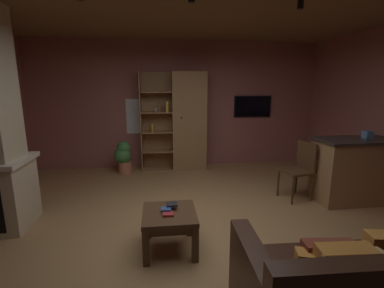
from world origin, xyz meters
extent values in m
cube|color=#A37A4C|center=(0.00, 0.00, -0.01)|extent=(6.28, 5.98, 0.02)
cube|color=#9E5B56|center=(0.00, 3.02, 1.37)|extent=(6.40, 0.06, 2.74)
cube|color=white|center=(-0.74, 2.99, 1.14)|extent=(0.77, 0.01, 0.76)
cube|color=#997047|center=(0.22, 2.74, 1.04)|extent=(0.72, 0.38, 2.08)
cube|color=#997047|center=(-0.47, 2.92, 1.04)|extent=(0.67, 0.02, 2.08)
cube|color=#997047|center=(-0.80, 2.74, 1.04)|extent=(0.02, 0.38, 2.08)
sphere|color=black|center=(0.04, 2.54, 1.14)|extent=(0.04, 0.04, 0.04)
cube|color=#997047|center=(-0.47, 2.74, 0.01)|extent=(0.67, 0.38, 0.02)
cube|color=#997047|center=(-0.47, 2.74, 0.42)|extent=(0.67, 0.38, 0.02)
cube|color=#997047|center=(-0.47, 2.74, 0.83)|extent=(0.67, 0.38, 0.02)
cube|color=#997047|center=(-0.47, 2.74, 1.25)|extent=(0.67, 0.38, 0.02)
cube|color=#997047|center=(-0.47, 2.74, 1.66)|extent=(0.67, 0.38, 0.02)
cube|color=gold|center=(-0.56, 2.68, 0.94)|extent=(0.03, 0.23, 0.19)
cube|color=gold|center=(-0.25, 2.68, 1.37)|extent=(0.05, 0.23, 0.22)
cube|color=brown|center=(-0.40, 2.68, 1.35)|extent=(0.03, 0.23, 0.19)
sphere|color=beige|center=(-0.46, 2.74, 1.30)|extent=(0.10, 0.10, 0.10)
cube|color=#997047|center=(2.69, 0.67, 0.48)|extent=(1.34, 0.57, 0.96)
cube|color=#2D2826|center=(2.69, 0.67, 0.98)|extent=(1.40, 0.63, 0.04)
cube|color=#598CBF|center=(2.77, 0.71, 1.06)|extent=(0.12, 0.12, 0.11)
cube|color=#C67F33|center=(0.67, -1.55, 0.51)|extent=(0.39, 0.26, 0.35)
cube|color=tan|center=(0.79, -1.70, 0.57)|extent=(0.44, 0.20, 0.38)
cube|color=#C67F33|center=(0.77, -1.60, 0.55)|extent=(0.38, 0.19, 0.43)
cube|color=brown|center=(0.76, -1.47, 0.53)|extent=(0.39, 0.19, 0.36)
cube|color=#4C331E|center=(-0.34, -0.30, 0.42)|extent=(0.58, 0.60, 0.05)
cube|color=#4C331E|center=(-0.34, -0.30, 0.35)|extent=(0.52, 0.54, 0.08)
cube|color=#4C331E|center=(-0.59, -0.56, 0.20)|extent=(0.07, 0.07, 0.39)
cube|color=#4C331E|center=(-0.09, -0.56, 0.20)|extent=(0.07, 0.07, 0.39)
cube|color=#4C331E|center=(-0.59, -0.04, 0.20)|extent=(0.07, 0.07, 0.39)
cube|color=#4C331E|center=(-0.09, -0.04, 0.20)|extent=(0.07, 0.07, 0.39)
cube|color=#B22D2D|center=(-0.35, -0.37, 0.46)|extent=(0.12, 0.10, 0.03)
cube|color=#2D4C8C|center=(-0.37, -0.29, 0.48)|extent=(0.12, 0.11, 0.02)
cube|color=black|center=(-0.30, -0.22, 0.50)|extent=(0.12, 0.11, 0.02)
cube|color=#4C331E|center=(1.73, 0.87, 0.46)|extent=(0.50, 0.50, 0.04)
cube|color=#4C331E|center=(1.91, 0.91, 0.70)|extent=(0.12, 0.40, 0.44)
cylinder|color=#4C331E|center=(1.51, 1.00, 0.23)|extent=(0.04, 0.04, 0.46)
cylinder|color=#4C331E|center=(1.59, 0.65, 0.23)|extent=(0.04, 0.04, 0.46)
cylinder|color=#4C331E|center=(1.87, 1.08, 0.23)|extent=(0.04, 0.04, 0.46)
cylinder|color=#4C331E|center=(1.94, 0.73, 0.23)|extent=(0.04, 0.04, 0.46)
cylinder|color=#B77051|center=(-1.15, 2.55, 0.13)|extent=(0.29, 0.29, 0.26)
sphere|color=#3D7F3D|center=(-1.19, 2.52, 0.39)|extent=(0.34, 0.34, 0.34)
sphere|color=#3D7F3D|center=(-1.16, 2.52, 0.55)|extent=(0.27, 0.27, 0.27)
cube|color=black|center=(1.70, 2.96, 1.33)|extent=(0.85, 0.05, 0.48)
cube|color=black|center=(1.70, 2.93, 1.33)|extent=(0.81, 0.01, 0.44)
cylinder|color=black|center=(1.15, 0.00, 2.67)|extent=(0.07, 0.07, 0.09)
camera|label=1|loc=(-0.43, -3.08, 1.80)|focal=25.61mm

